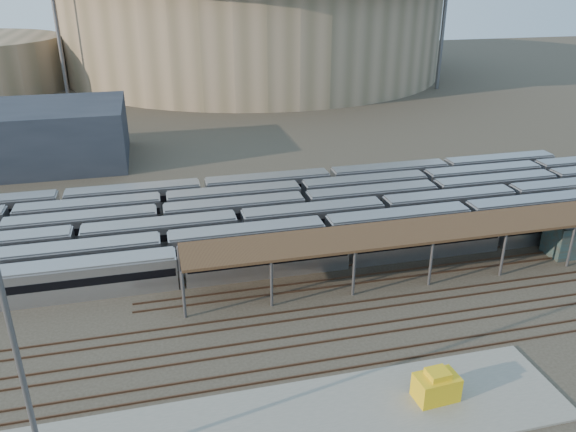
{
  "coord_description": "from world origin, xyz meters",
  "views": [
    {
      "loc": [
        -9.29,
        -45.56,
        30.82
      ],
      "look_at": [
        4.88,
        12.0,
        4.81
      ],
      "focal_mm": 35.0,
      "sensor_mm": 36.0,
      "label": 1
    }
  ],
  "objects": [
    {
      "name": "ground",
      "position": [
        0.0,
        0.0,
        0.0
      ],
      "size": [
        420.0,
        420.0,
        0.0
      ],
      "primitive_type": "plane",
      "color": "#383026",
      "rests_on": "ground"
    },
    {
      "name": "subway_trains",
      "position": [
        -0.24,
        18.5,
        1.8
      ],
      "size": [
        131.24,
        23.9,
        3.6
      ],
      "color": "#B6B6BC",
      "rests_on": "ground"
    },
    {
      "name": "inspection_shed",
      "position": [
        22.0,
        4.0,
        4.98
      ],
      "size": [
        60.3,
        6.0,
        5.3
      ],
      "color": "#58585D",
      "rests_on": "ground"
    },
    {
      "name": "empty_tracks",
      "position": [
        0.0,
        -5.0,
        0.09
      ],
      "size": [
        170.0,
        9.62,
        0.18
      ],
      "color": "#4C3323",
      "rests_on": "ground"
    },
    {
      "name": "stadium",
      "position": [
        25.0,
        140.0,
        16.47
      ],
      "size": [
        124.0,
        124.0,
        32.5
      ],
      "color": "gray",
      "rests_on": "ground"
    },
    {
      "name": "floodlight_0",
      "position": [
        -30.0,
        110.0,
        20.65
      ],
      "size": [
        4.0,
        1.0,
        38.4
      ],
      "color": "#58585D",
      "rests_on": "ground"
    },
    {
      "name": "floodlight_2",
      "position": [
        70.0,
        100.0,
        20.65
      ],
      "size": [
        4.0,
        1.0,
        38.4
      ],
      "color": "#58585D",
      "rests_on": "ground"
    },
    {
      "name": "floodlight_3",
      "position": [
        -10.0,
        160.0,
        20.65
      ],
      "size": [
        4.0,
        1.0,
        38.4
      ],
      "color": "#58585D",
      "rests_on": "ground"
    },
    {
      "name": "yard_light_pole",
      "position": [
        -18.27,
        -15.91,
        10.78
      ],
      "size": [
        0.82,
        0.36,
        20.99
      ],
      "color": "#58585D",
      "rests_on": "apron"
    },
    {
      "name": "yellow_equipment",
      "position": [
        10.08,
        -14.89,
        1.24
      ],
      "size": [
        3.45,
        2.3,
        2.07
      ],
      "primitive_type": "cube",
      "rotation": [
        0.0,
        0.0,
        0.07
      ],
      "color": "gold",
      "rests_on": "apron"
    }
  ]
}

